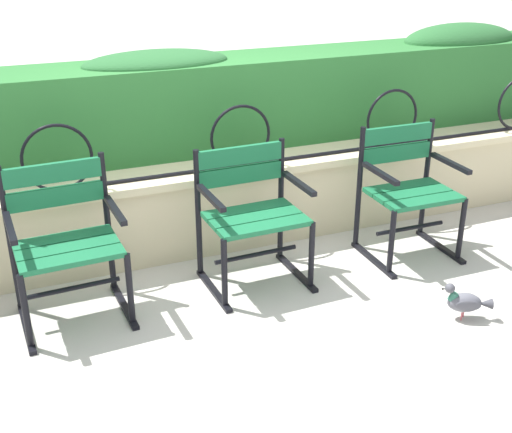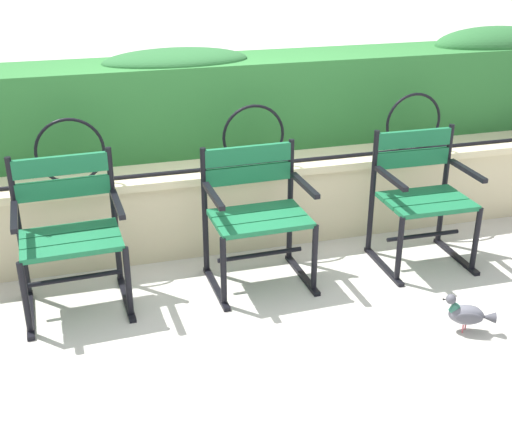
# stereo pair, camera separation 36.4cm
# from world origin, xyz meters

# --- Properties ---
(ground_plane) EXTENTS (60.00, 60.00, 0.00)m
(ground_plane) POSITION_xyz_m (0.00, 0.00, 0.00)
(ground_plane) COLOR #BCB7AD
(stone_wall) EXTENTS (8.13, 0.41, 0.57)m
(stone_wall) POSITION_xyz_m (0.00, 0.96, 0.29)
(stone_wall) COLOR beige
(stone_wall) RESTS_ON ground
(iron_arch_fence) EXTENTS (7.58, 0.02, 0.42)m
(iron_arch_fence) POSITION_xyz_m (-0.32, 0.89, 0.75)
(iron_arch_fence) COLOR black
(iron_arch_fence) RESTS_ON stone_wall
(hedge_row) EXTENTS (7.97, 0.55, 0.76)m
(hedge_row) POSITION_xyz_m (0.05, 1.41, 0.91)
(hedge_row) COLOR #2D7033
(hedge_row) RESTS_ON stone_wall
(park_chair_left) EXTENTS (0.61, 0.55, 0.88)m
(park_chair_left) POSITION_xyz_m (-1.01, 0.43, 0.47)
(park_chair_left) COLOR #19663D
(park_chair_left) RESTS_ON ground
(park_chair_centre) EXTENTS (0.61, 0.54, 0.83)m
(park_chair_centre) POSITION_xyz_m (0.08, 0.41, 0.46)
(park_chair_centre) COLOR #19663D
(park_chair_centre) RESTS_ON ground
(park_chair_right) EXTENTS (0.58, 0.53, 0.85)m
(park_chair_right) POSITION_xyz_m (1.18, 0.38, 0.46)
(park_chair_right) COLOR #19663D
(park_chair_right) RESTS_ON ground
(pigeon_far_side) EXTENTS (0.28, 0.18, 0.22)m
(pigeon_far_side) POSITION_xyz_m (1.01, -0.48, 0.11)
(pigeon_far_side) COLOR #5B5B66
(pigeon_far_side) RESTS_ON ground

